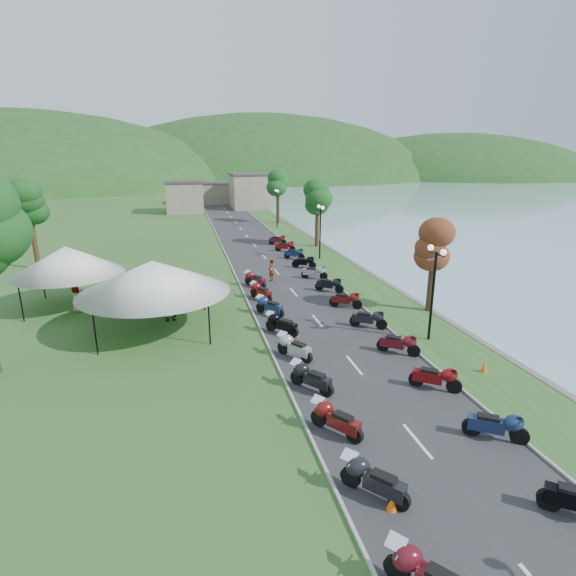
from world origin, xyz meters
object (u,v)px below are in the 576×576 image
vendor_tent_main (155,296)px  pedestrian_c (104,297)px  pedestrian_b (169,320)px  pedestrian_a (151,306)px

vendor_tent_main → pedestrian_c: (-3.92, 7.16, -2.00)m
vendor_tent_main → pedestrian_b: bearing=66.5°
pedestrian_b → pedestrian_c: size_ratio=0.82×
vendor_tent_main → pedestrian_c: size_ratio=2.83×
pedestrian_a → pedestrian_b: bearing=-114.7°
pedestrian_a → vendor_tent_main: bearing=-128.8°
vendor_tent_main → pedestrian_c: vendor_tent_main is taller
vendor_tent_main → pedestrian_a: size_ratio=3.00×
pedestrian_a → pedestrian_c: bearing=92.3°
pedestrian_b → pedestrian_c: bearing=-49.1°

